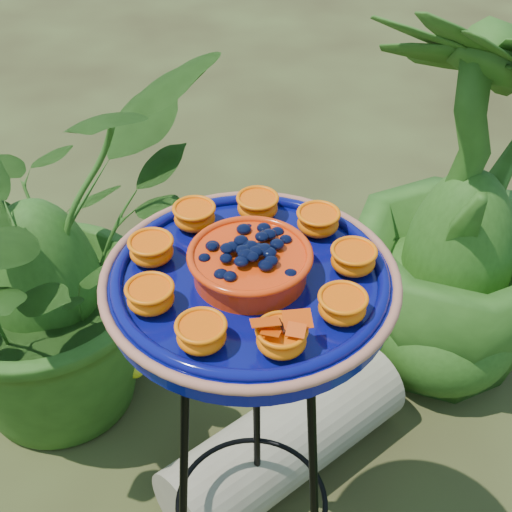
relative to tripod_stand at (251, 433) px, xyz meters
name	(u,v)px	position (x,y,z in m)	size (l,w,h in m)	color
tripod_stand	(251,433)	(0.00, 0.00, 0.00)	(0.35, 0.35, 0.82)	black
feeder_dish	(250,277)	(0.00, 0.00, 0.36)	(0.49, 0.49, 0.10)	#070B5C
driftwood_log	(285,441)	(0.11, 0.26, -0.39)	(0.21, 0.21, 0.62)	gray
shrub_back_left	(38,252)	(-0.44, 0.61, -0.03)	(0.83, 0.72, 0.93)	#234913
shrub_back_right	(469,204)	(0.62, 0.60, 0.02)	(0.57, 0.57, 1.03)	#234913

